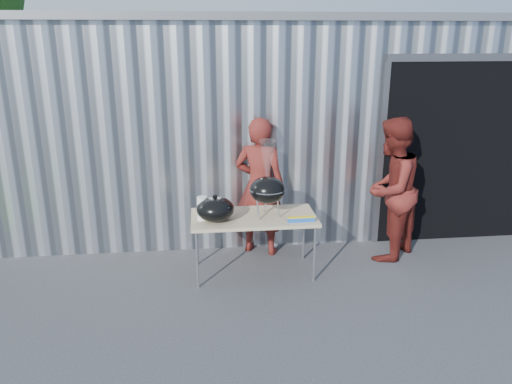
{
  "coord_description": "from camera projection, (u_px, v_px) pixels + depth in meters",
  "views": [
    {
      "loc": [
        -0.37,
        -4.69,
        2.85
      ],
      "look_at": [
        0.26,
        0.91,
        1.05
      ],
      "focal_mm": 35.0,
      "sensor_mm": 36.0,
      "label": 1
    }
  ],
  "objects": [
    {
      "name": "ground",
      "position": [
        241.0,
        312.0,
        5.35
      ],
      "size": [
        80.0,
        80.0,
        0.0
      ],
      "primitive_type": "plane",
      "color": "#363639"
    },
    {
      "name": "building",
      "position": [
        268.0,
        107.0,
        9.32
      ],
      "size": [
        8.2,
        6.2,
        3.1
      ],
      "color": "silver",
      "rests_on": "ground"
    },
    {
      "name": "folding_table",
      "position": [
        254.0,
        219.0,
        6.01
      ],
      "size": [
        1.5,
        0.75,
        0.75
      ],
      "color": "tan",
      "rests_on": "ground"
    },
    {
      "name": "kettle_grill",
      "position": [
        268.0,
        183.0,
        5.86
      ],
      "size": [
        0.43,
        0.43,
        0.93
      ],
      "color": "black",
      "rests_on": "folding_table"
    },
    {
      "name": "grill_lid",
      "position": [
        215.0,
        209.0,
        5.81
      ],
      "size": [
        0.44,
        0.44,
        0.32
      ],
      "color": "black",
      "rests_on": "folding_table"
    },
    {
      "name": "paper_towels",
      "position": [
        202.0,
        208.0,
        5.85
      ],
      "size": [
        0.12,
        0.12,
        0.28
      ],
      "primitive_type": "cylinder",
      "color": "white",
      "rests_on": "folding_table"
    },
    {
      "name": "white_tub",
      "position": [
        207.0,
        208.0,
        6.14
      ],
      "size": [
        0.2,
        0.15,
        0.1
      ],
      "primitive_type": "cube",
      "color": "white",
      "rests_on": "folding_table"
    },
    {
      "name": "foil_box",
      "position": [
        301.0,
        219.0,
        5.81
      ],
      "size": [
        0.32,
        0.05,
        0.06
      ],
      "color": "#1B55B2",
      "rests_on": "folding_table"
    },
    {
      "name": "person_cook",
      "position": [
        260.0,
        187.0,
        6.56
      ],
      "size": [
        0.79,
        0.67,
        1.85
      ],
      "primitive_type": "imported",
      "rotation": [
        0.0,
        0.0,
        2.73
      ],
      "color": "maroon",
      "rests_on": "ground"
    },
    {
      "name": "person_bystander",
      "position": [
        390.0,
        190.0,
        6.41
      ],
      "size": [
        1.14,
        1.13,
        1.86
      ],
      "primitive_type": "imported",
      "rotation": [
        0.0,
        0.0,
        3.89
      ],
      "color": "maroon",
      "rests_on": "ground"
    }
  ]
}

